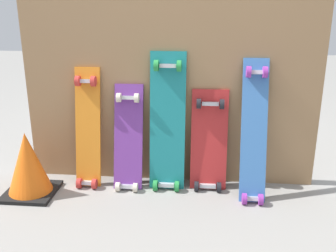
% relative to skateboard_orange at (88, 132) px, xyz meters
% --- Properties ---
extents(ground_plane, '(12.00, 12.00, 0.00)m').
position_rel_skateboard_orange_xyz_m(ground_plane, '(0.54, 0.04, -0.36)').
color(ground_plane, gray).
extents(plywood_wall_panel, '(1.94, 0.04, 1.51)m').
position_rel_skateboard_orange_xyz_m(plywood_wall_panel, '(0.54, 0.11, 0.39)').
color(plywood_wall_panel, '#99724C').
rests_on(plywood_wall_panel, ground).
extents(skateboard_orange, '(0.17, 0.22, 0.85)m').
position_rel_skateboard_orange_xyz_m(skateboard_orange, '(0.00, 0.00, 0.00)').
color(skateboard_orange, orange).
rests_on(skateboard_orange, ground).
extents(skateboard_purple, '(0.19, 0.24, 0.75)m').
position_rel_skateboard_orange_xyz_m(skateboard_purple, '(0.27, -0.01, -0.06)').
color(skateboard_purple, '#6B338C').
rests_on(skateboard_purple, ground).
extents(skateboard_teal, '(0.23, 0.21, 0.96)m').
position_rel_skateboard_orange_xyz_m(skateboard_teal, '(0.53, 0.01, 0.06)').
color(skateboard_teal, '#197A7F').
rests_on(skateboard_teal, ground).
extents(skateboard_red, '(0.24, 0.19, 0.72)m').
position_rel_skateboard_orange_xyz_m(skateboard_red, '(0.80, 0.02, -0.07)').
color(skateboard_red, '#B22626').
rests_on(skateboard_red, ground).
extents(skateboard_blue, '(0.16, 0.34, 0.93)m').
position_rel_skateboard_orange_xyz_m(skateboard_blue, '(1.08, -0.06, 0.04)').
color(skateboard_blue, '#386BAD').
rests_on(skateboard_blue, ground).
extents(traffic_cone, '(0.32, 0.32, 0.42)m').
position_rel_skateboard_orange_xyz_m(traffic_cone, '(-0.34, -0.20, -0.16)').
color(traffic_cone, black).
rests_on(traffic_cone, ground).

